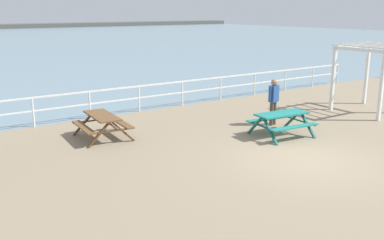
# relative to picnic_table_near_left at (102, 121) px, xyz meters

# --- Properties ---
(ground_plane) EXTENTS (30.00, 24.00, 0.20)m
(ground_plane) POSITION_rel_picnic_table_near_left_xyz_m (3.76, -5.08, -0.68)
(ground_plane) COLOR gray
(seaward_railing) EXTENTS (23.07, 0.07, 1.08)m
(seaward_railing) POSITION_rel_picnic_table_near_left_xyz_m (3.76, 2.67, 0.17)
(seaward_railing) COLOR white
(seaward_railing) RESTS_ON ground
(picnic_table_near_left) EXTENTS (1.66, 1.91, 0.80)m
(picnic_table_near_left) POSITION_rel_picnic_table_near_left_xyz_m (0.00, 0.00, 0.00)
(picnic_table_near_left) COLOR brown
(picnic_table_near_left) RESTS_ON ground
(picnic_table_mid_centre) EXTENTS (1.94, 1.69, 0.80)m
(picnic_table_mid_centre) POSITION_rel_picnic_table_near_left_xyz_m (4.95, -3.07, 0.00)
(picnic_table_mid_centre) COLOR #1E7A70
(picnic_table_mid_centre) RESTS_ON ground
(visitor) EXTENTS (0.52, 0.28, 1.66)m
(visitor) POSITION_rel_picnic_table_near_left_xyz_m (5.73, -1.88, 0.36)
(visitor) COLOR #4C4233
(visitor) RESTS_ON ground
(lattice_pergola) EXTENTS (2.49, 2.61, 2.70)m
(lattice_pergola) POSITION_rel_picnic_table_near_left_xyz_m (10.56, -2.61, 1.41)
(lattice_pergola) COLOR white
(lattice_pergola) RESTS_ON ground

